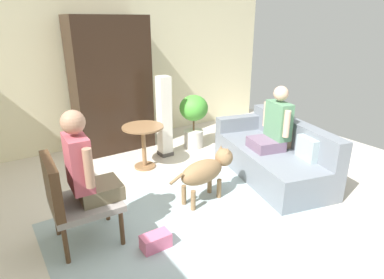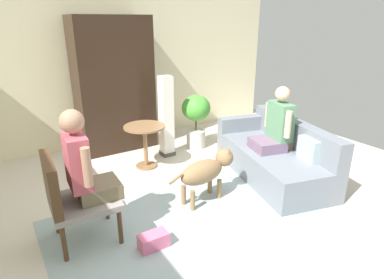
{
  "view_description": "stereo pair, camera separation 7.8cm",
  "coord_description": "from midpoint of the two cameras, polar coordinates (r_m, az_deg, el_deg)",
  "views": [
    {
      "loc": [
        -1.83,
        -2.51,
        2.03
      ],
      "look_at": [
        0.08,
        0.36,
        0.76
      ],
      "focal_mm": 30.49,
      "sensor_mm": 36.0,
      "label": 1
    },
    {
      "loc": [
        -1.76,
        -2.55,
        2.03
      ],
      "look_at": [
        0.08,
        0.36,
        0.76
      ],
      "focal_mm": 30.49,
      "sensor_mm": 36.0,
      "label": 2
    }
  ],
  "objects": [
    {
      "name": "ground_plane",
      "position": [
        3.71,
        2.56,
        -12.95
      ],
      "size": [
        7.18,
        7.18,
        0.0
      ],
      "primitive_type": "plane",
      "color": "beige"
    },
    {
      "name": "back_wall",
      "position": [
        5.72,
        -14.26,
        13.13
      ],
      "size": [
        6.58,
        0.12,
        2.76
      ],
      "primitive_type": "cube",
      "color": "beige",
      "rests_on": "ground"
    },
    {
      "name": "area_rug",
      "position": [
        3.44,
        2.38,
        -15.76
      ],
      "size": [
        2.87,
        2.18,
        0.01
      ],
      "primitive_type": "cube",
      "color": "#9EB2B7",
      "rests_on": "ground"
    },
    {
      "name": "couch",
      "position": [
        4.6,
        14.67,
        -2.79
      ],
      "size": [
        1.27,
        2.0,
        0.76
      ],
      "color": "slate",
      "rests_on": "ground"
    },
    {
      "name": "armchair",
      "position": [
        3.22,
        -19.99,
        -9.11
      ],
      "size": [
        0.63,
        0.6,
        0.9
      ],
      "color": "#4C331E",
      "rests_on": "ground"
    },
    {
      "name": "person_on_couch",
      "position": [
        4.41,
        14.97,
        2.35
      ],
      "size": [
        0.53,
        0.54,
        0.83
      ],
      "color": "slate"
    },
    {
      "name": "person_on_armchair",
      "position": [
        3.12,
        -17.8,
        -4.18
      ],
      "size": [
        0.47,
        0.52,
        0.88
      ],
      "color": "#6C6148"
    },
    {
      "name": "round_end_table",
      "position": [
        4.67,
        -7.75,
        0.22
      ],
      "size": [
        0.58,
        0.58,
        0.63
      ],
      "color": "olive",
      "rests_on": "ground"
    },
    {
      "name": "dog",
      "position": [
        3.81,
        3.09,
        -5.39
      ],
      "size": [
        0.93,
        0.35,
        0.6
      ],
      "color": "olive",
      "rests_on": "ground"
    },
    {
      "name": "potted_plant",
      "position": [
        5.36,
        1.13,
        4.21
      ],
      "size": [
        0.47,
        0.47,
        0.89
      ],
      "color": "beige",
      "rests_on": "ground"
    },
    {
      "name": "column_lamp",
      "position": [
        5.02,
        -4.07,
        3.88
      ],
      "size": [
        0.2,
        0.2,
        1.25
      ],
      "color": "#4C4742",
      "rests_on": "ground"
    },
    {
      "name": "armoire_cabinet",
      "position": [
        5.37,
        -13.08,
        9.22
      ],
      "size": [
        1.18,
        0.56,
        2.1
      ],
      "primitive_type": "cube",
      "color": "black",
      "rests_on": "ground"
    },
    {
      "name": "handbag",
      "position": [
        3.22,
        -6.01,
        -17.21
      ],
      "size": [
        0.28,
        0.15,
        0.15
      ],
      "primitive_type": "cube",
      "color": "#D8668C",
      "rests_on": "ground"
    }
  ]
}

